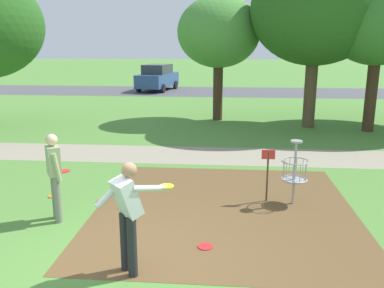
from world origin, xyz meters
TOP-DOWN VIEW (x-y plane):
  - ground_plane at (0.00, 0.00)m, footprint 160.00×160.00m
  - dirt_tee_pad at (1.60, 2.47)m, footprint 5.29×5.47m
  - disc_golf_basket at (2.99, 2.91)m, footprint 0.98×0.58m
  - player_foreground_watching at (-1.62, 1.68)m, footprint 0.45×0.48m
  - player_throwing at (0.21, -0.02)m, footprint 1.10×0.64m
  - frisbee_near_basket at (-2.22, 2.86)m, footprint 0.24×0.24m
  - frisbee_by_tee at (-1.04, 2.65)m, footprint 0.23×0.23m
  - frisbee_mid_grass at (1.29, 0.84)m, footprint 0.26×0.26m
  - tree_near_left at (1.22, 12.45)m, footprint 3.52×3.52m
  - tree_mid_left at (4.94, 11.25)m, footprint 5.01×5.01m
  - tree_mid_right at (7.10, 10.60)m, footprint 3.66×3.66m
  - parking_lot_strip at (0.00, 23.12)m, footprint 36.00×6.00m
  - parked_car_leftmost at (-3.33, 23.50)m, footprint 2.62×4.48m
  - gravel_path at (0.00, 6.55)m, footprint 40.00×2.00m

SIDE VIEW (x-z plane):
  - ground_plane at x=0.00m, z-range 0.00..0.00m
  - gravel_path at x=0.00m, z-range 0.00..0.00m
  - parking_lot_strip at x=0.00m, z-range 0.00..0.01m
  - dirt_tee_pad at x=1.60m, z-range 0.00..0.01m
  - frisbee_near_basket at x=-2.22m, z-range 0.00..0.02m
  - frisbee_by_tee at x=-1.04m, z-range 0.00..0.02m
  - frisbee_mid_grass at x=1.29m, z-range 0.00..0.02m
  - disc_golf_basket at x=2.99m, z-range 0.06..1.45m
  - parked_car_leftmost at x=-3.33m, z-range 0.00..1.84m
  - player_foreground_watching at x=-1.62m, z-range 0.11..1.82m
  - player_throwing at x=0.21m, z-range 0.13..1.84m
  - tree_near_left at x=1.22m, z-range 1.11..6.38m
  - tree_mid_right at x=7.10m, z-range 1.22..6.84m
  - tree_mid_left at x=4.94m, z-range 1.21..7.92m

